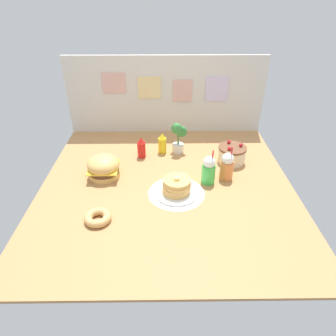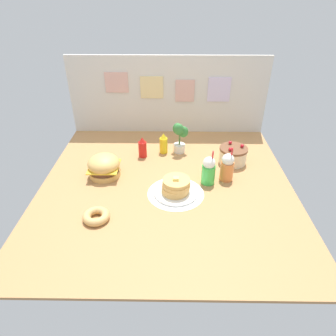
{
  "view_description": "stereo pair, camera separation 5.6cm",
  "coord_description": "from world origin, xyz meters",
  "px_view_note": "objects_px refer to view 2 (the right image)",
  "views": [
    {
      "loc": [
        -0.01,
        -2.02,
        1.43
      ],
      "look_at": [
        0.01,
        0.1,
        0.1
      ],
      "focal_mm": 32.1,
      "sensor_mm": 36.0,
      "label": 1
    },
    {
      "loc": [
        0.04,
        -2.02,
        1.43
      ],
      "look_at": [
        0.01,
        0.1,
        0.1
      ],
      "focal_mm": 32.1,
      "sensor_mm": 36.0,
      "label": 2
    }
  ],
  "objects_px": {
    "burger": "(104,166)",
    "potted_plant": "(180,136)",
    "layer_cake": "(233,155)",
    "cream_soda_cup": "(209,170)",
    "ketchup_bottle": "(143,148)",
    "orange_float_cup": "(227,167)",
    "donut_pink_glaze": "(96,216)",
    "mustard_bottle": "(164,144)",
    "pancake_stack": "(176,187)"
  },
  "relations": [
    {
      "from": "burger",
      "to": "mustard_bottle",
      "type": "distance_m",
      "value": 0.64
    },
    {
      "from": "ketchup_bottle",
      "to": "cream_soda_cup",
      "type": "relative_size",
      "value": 0.67
    },
    {
      "from": "cream_soda_cup",
      "to": "potted_plant",
      "type": "bearing_deg",
      "value": 113.17
    },
    {
      "from": "ketchup_bottle",
      "to": "cream_soda_cup",
      "type": "distance_m",
      "value": 0.72
    },
    {
      "from": "orange_float_cup",
      "to": "potted_plant",
      "type": "distance_m",
      "value": 0.61
    },
    {
      "from": "pancake_stack",
      "to": "ketchup_bottle",
      "type": "height_order",
      "value": "ketchup_bottle"
    },
    {
      "from": "mustard_bottle",
      "to": "donut_pink_glaze",
      "type": "relative_size",
      "value": 1.08
    },
    {
      "from": "mustard_bottle",
      "to": "potted_plant",
      "type": "bearing_deg",
      "value": 5.3
    },
    {
      "from": "burger",
      "to": "potted_plant",
      "type": "relative_size",
      "value": 0.87
    },
    {
      "from": "layer_cake",
      "to": "potted_plant",
      "type": "relative_size",
      "value": 0.82
    },
    {
      "from": "layer_cake",
      "to": "potted_plant",
      "type": "bearing_deg",
      "value": 157.92
    },
    {
      "from": "mustard_bottle",
      "to": "cream_soda_cup",
      "type": "bearing_deg",
      "value": -53.43
    },
    {
      "from": "layer_cake",
      "to": "pancake_stack",
      "type": "bearing_deg",
      "value": -137.17
    },
    {
      "from": "pancake_stack",
      "to": "potted_plant",
      "type": "height_order",
      "value": "potted_plant"
    },
    {
      "from": "orange_float_cup",
      "to": "donut_pink_glaze",
      "type": "xyz_separation_m",
      "value": [
        -0.99,
        -0.52,
        -0.09
      ]
    },
    {
      "from": "cream_soda_cup",
      "to": "burger",
      "type": "bearing_deg",
      "value": 173.55
    },
    {
      "from": "layer_cake",
      "to": "donut_pink_glaze",
      "type": "xyz_separation_m",
      "value": [
        -1.09,
        -0.8,
        -0.05
      ]
    },
    {
      "from": "burger",
      "to": "pancake_stack",
      "type": "relative_size",
      "value": 0.78
    },
    {
      "from": "pancake_stack",
      "to": "cream_soda_cup",
      "type": "bearing_deg",
      "value": 30.39
    },
    {
      "from": "layer_cake",
      "to": "cream_soda_cup",
      "type": "height_order",
      "value": "cream_soda_cup"
    },
    {
      "from": "potted_plant",
      "to": "cream_soda_cup",
      "type": "bearing_deg",
      "value": -66.83
    },
    {
      "from": "burger",
      "to": "potted_plant",
      "type": "bearing_deg",
      "value": 33.35
    },
    {
      "from": "pancake_stack",
      "to": "layer_cake",
      "type": "bearing_deg",
      "value": 42.83
    },
    {
      "from": "layer_cake",
      "to": "ketchup_bottle",
      "type": "bearing_deg",
      "value": 173.27
    },
    {
      "from": "burger",
      "to": "potted_plant",
      "type": "height_order",
      "value": "potted_plant"
    },
    {
      "from": "ketchup_bottle",
      "to": "cream_soda_cup",
      "type": "xyz_separation_m",
      "value": [
        0.58,
        -0.43,
        0.03
      ]
    },
    {
      "from": "cream_soda_cup",
      "to": "potted_plant",
      "type": "relative_size",
      "value": 0.98
    },
    {
      "from": "ketchup_bottle",
      "to": "cream_soda_cup",
      "type": "bearing_deg",
      "value": -36.66
    },
    {
      "from": "burger",
      "to": "orange_float_cup",
      "type": "distance_m",
      "value": 1.04
    },
    {
      "from": "potted_plant",
      "to": "layer_cake",
      "type": "bearing_deg",
      "value": -22.08
    },
    {
      "from": "layer_cake",
      "to": "mustard_bottle",
      "type": "relative_size",
      "value": 1.25
    },
    {
      "from": "mustard_bottle",
      "to": "cream_soda_cup",
      "type": "xyz_separation_m",
      "value": [
        0.38,
        -0.51,
        0.03
      ]
    },
    {
      "from": "mustard_bottle",
      "to": "donut_pink_glaze",
      "type": "distance_m",
      "value": 1.08
    },
    {
      "from": "burger",
      "to": "mustard_bottle",
      "type": "height_order",
      "value": "mustard_bottle"
    },
    {
      "from": "layer_cake",
      "to": "ketchup_bottle",
      "type": "relative_size",
      "value": 1.25
    },
    {
      "from": "pancake_stack",
      "to": "cream_soda_cup",
      "type": "relative_size",
      "value": 1.13
    },
    {
      "from": "pancake_stack",
      "to": "cream_soda_cup",
      "type": "xyz_separation_m",
      "value": [
        0.27,
        0.16,
        0.06
      ]
    },
    {
      "from": "layer_cake",
      "to": "cream_soda_cup",
      "type": "xyz_separation_m",
      "value": [
        -0.26,
        -0.33,
        0.04
      ]
    },
    {
      "from": "donut_pink_glaze",
      "to": "potted_plant",
      "type": "xyz_separation_m",
      "value": [
        0.6,
        0.99,
        0.14
      ]
    },
    {
      "from": "layer_cake",
      "to": "burger",
      "type": "bearing_deg",
      "value": -168.47
    },
    {
      "from": "burger",
      "to": "ketchup_bottle",
      "type": "xyz_separation_m",
      "value": [
        0.3,
        0.33,
        0.0
      ]
    },
    {
      "from": "pancake_stack",
      "to": "mustard_bottle",
      "type": "bearing_deg",
      "value": 99.68
    },
    {
      "from": "layer_cake",
      "to": "mustard_bottle",
      "type": "distance_m",
      "value": 0.66
    },
    {
      "from": "layer_cake",
      "to": "ketchup_bottle",
      "type": "distance_m",
      "value": 0.84
    },
    {
      "from": "layer_cake",
      "to": "cream_soda_cup",
      "type": "distance_m",
      "value": 0.42
    },
    {
      "from": "burger",
      "to": "cream_soda_cup",
      "type": "bearing_deg",
      "value": -6.45
    },
    {
      "from": "ketchup_bottle",
      "to": "donut_pink_glaze",
      "type": "distance_m",
      "value": 0.93
    },
    {
      "from": "pancake_stack",
      "to": "potted_plant",
      "type": "relative_size",
      "value": 1.11
    },
    {
      "from": "mustard_bottle",
      "to": "layer_cake",
      "type": "bearing_deg",
      "value": -15.91
    },
    {
      "from": "cream_soda_cup",
      "to": "potted_plant",
      "type": "xyz_separation_m",
      "value": [
        -0.23,
        0.53,
        0.05
      ]
    }
  ]
}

